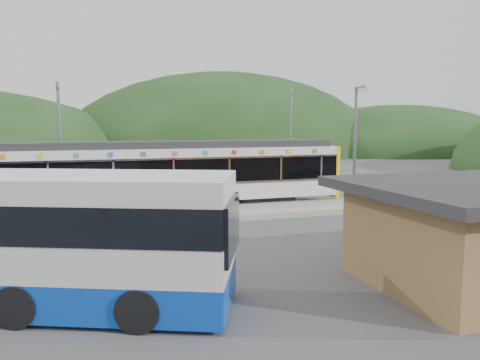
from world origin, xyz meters
name	(u,v)px	position (x,y,z in m)	size (l,w,h in m)	color
ground	(225,231)	(0.00, 0.00, 0.00)	(120.00, 120.00, 0.00)	#4C4C4F
hills	(300,204)	(6.19, 5.29, 0.00)	(146.00, 149.00, 26.00)	#1E3D19
platform	(206,214)	(0.00, 3.30, 0.15)	(26.00, 3.20, 0.30)	#9E9E99
yellow_line	(213,216)	(0.00, 2.00, 0.30)	(26.00, 0.10, 0.01)	yellow
train	(160,173)	(-1.89, 6.00, 2.06)	(20.44, 3.01, 3.74)	black
catenary_mast_west	(60,143)	(-7.00, 8.56, 3.65)	(0.18, 1.80, 7.00)	slate
catenary_mast_east	(291,140)	(7.00, 8.56, 3.65)	(0.18, 1.80, 7.00)	slate
lamp_post	(356,150)	(4.55, -3.12, 3.66)	(0.41, 1.12, 6.13)	slate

